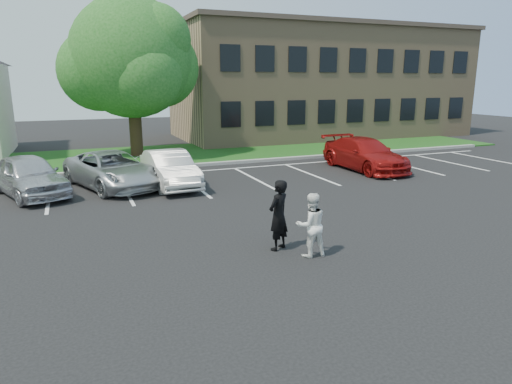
% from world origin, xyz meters
% --- Properties ---
extents(ground_plane, '(90.00, 90.00, 0.00)m').
position_xyz_m(ground_plane, '(0.00, 0.00, 0.00)').
color(ground_plane, black).
rests_on(ground_plane, ground).
extents(curb, '(40.00, 0.30, 0.15)m').
position_xyz_m(curb, '(0.00, 12.00, 0.07)').
color(curb, gray).
rests_on(curb, ground).
extents(grass_strip, '(44.00, 8.00, 0.08)m').
position_xyz_m(grass_strip, '(0.00, 16.00, 0.04)').
color(grass_strip, '#164A11').
rests_on(grass_strip, ground).
extents(stall_lines, '(34.00, 5.36, 0.01)m').
position_xyz_m(stall_lines, '(1.40, 8.95, 0.01)').
color(stall_lines, silver).
rests_on(stall_lines, ground).
extents(office_building, '(22.40, 10.40, 8.30)m').
position_xyz_m(office_building, '(14.00, 21.99, 4.16)').
color(office_building, '#9E8160').
rests_on(office_building, ground).
extents(tree, '(7.80, 7.20, 8.80)m').
position_xyz_m(tree, '(-1.09, 16.39, 5.35)').
color(tree, black).
rests_on(tree, ground).
extents(man_black_suit, '(0.80, 0.72, 1.84)m').
position_xyz_m(man_black_suit, '(0.10, -0.28, 0.92)').
color(man_black_suit, black).
rests_on(man_black_suit, ground).
extents(man_white_shirt, '(0.82, 0.65, 1.61)m').
position_xyz_m(man_white_shirt, '(0.65, -0.99, 0.81)').
color(man_white_shirt, white).
rests_on(man_white_shirt, ground).
extents(car_silver_west, '(3.36, 4.93, 1.56)m').
position_xyz_m(car_silver_west, '(-6.23, 8.44, 0.78)').
color(car_silver_west, silver).
rests_on(car_silver_west, ground).
extents(car_silver_minivan, '(4.04, 5.76, 1.46)m').
position_xyz_m(car_silver_minivan, '(-3.18, 8.71, 0.73)').
color(car_silver_minivan, '#B9BDC2').
rests_on(car_silver_minivan, ground).
extents(car_white_sedan, '(1.82, 4.52, 1.46)m').
position_xyz_m(car_white_sedan, '(-0.98, 8.00, 0.73)').
color(car_white_sedan, silver).
rests_on(car_white_sedan, ground).
extents(car_red_compact, '(2.25, 5.32, 1.53)m').
position_xyz_m(car_red_compact, '(8.60, 8.04, 0.77)').
color(car_red_compact, maroon).
rests_on(car_red_compact, ground).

